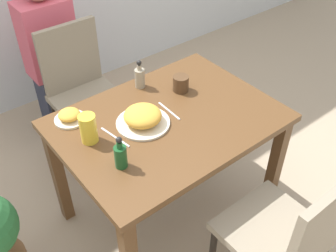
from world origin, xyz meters
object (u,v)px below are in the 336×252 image
(food_plate, at_px, (143,117))
(drink_cup, at_px, (181,83))
(person_figure, at_px, (52,55))
(chair_far, at_px, (82,87))
(chair_near, at_px, (290,234))
(sauce_bottle, at_px, (140,77))
(condiment_bottle, at_px, (121,155))
(juice_glass, at_px, (88,129))
(side_plate, at_px, (69,116))

(food_plate, distance_m, drink_cup, 0.35)
(drink_cup, xyz_separation_m, person_figure, (-0.29, 1.04, -0.19))
(food_plate, bearing_deg, chair_far, 86.10)
(chair_near, height_order, sauce_bottle, chair_near)
(chair_far, bearing_deg, person_figure, 91.84)
(food_plate, relative_size, condiment_bottle, 1.61)
(juice_glass, relative_size, person_figure, 0.12)
(food_plate, height_order, person_figure, person_figure)
(chair_near, distance_m, person_figure, 1.94)
(drink_cup, xyz_separation_m, sauce_bottle, (-0.15, 0.17, 0.02))
(condiment_bottle, bearing_deg, food_plate, 35.97)
(chair_near, bearing_deg, chair_far, -84.52)
(side_plate, relative_size, drink_cup, 1.78)
(chair_near, distance_m, condiment_bottle, 0.80)
(chair_near, distance_m, juice_glass, 0.99)
(side_plate, bearing_deg, person_figure, 71.41)
(sauce_bottle, xyz_separation_m, condiment_bottle, (-0.42, -0.45, 0.00))
(side_plate, distance_m, person_figure, 0.97)
(chair_far, relative_size, side_plate, 5.88)
(food_plate, distance_m, condiment_bottle, 0.30)
(food_plate, bearing_deg, drink_cup, 18.21)
(food_plate, relative_size, drink_cup, 3.04)
(chair_far, height_order, sauce_bottle, chair_far)
(chair_far, distance_m, side_plate, 0.64)
(food_plate, height_order, drink_cup, food_plate)
(person_figure, bearing_deg, condiment_bottle, -101.86)
(juice_glass, relative_size, sauce_bottle, 0.87)
(drink_cup, distance_m, sauce_bottle, 0.22)
(chair_far, height_order, side_plate, chair_far)
(juice_glass, xyz_separation_m, sauce_bottle, (0.44, 0.22, -0.01))
(food_plate, bearing_deg, condiment_bottle, -144.03)
(chair_near, distance_m, side_plate, 1.15)
(side_plate, bearing_deg, sauce_bottle, 3.46)
(side_plate, bearing_deg, drink_cup, -13.17)
(chair_near, height_order, chair_far, same)
(chair_far, relative_size, drink_cup, 10.48)
(chair_near, distance_m, chair_far, 1.54)
(sauce_bottle, bearing_deg, chair_far, 104.59)
(condiment_bottle, height_order, person_figure, person_figure)
(chair_far, height_order, person_figure, person_figure)
(food_plate, distance_m, sauce_bottle, 0.33)
(person_figure, bearing_deg, food_plate, -91.94)
(sauce_bottle, bearing_deg, drink_cup, -47.59)
(side_plate, height_order, condiment_bottle, condiment_bottle)
(side_plate, height_order, person_figure, person_figure)
(juice_glass, xyz_separation_m, person_figure, (0.30, 1.09, -0.22))
(chair_far, height_order, drink_cup, chair_far)
(chair_near, relative_size, sauce_bottle, 5.55)
(condiment_bottle, bearing_deg, chair_near, -54.20)
(chair_far, bearing_deg, condiment_bottle, -107.33)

